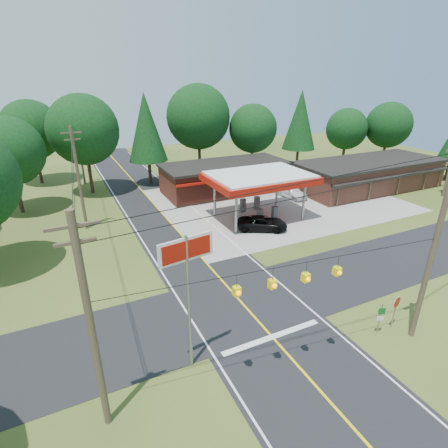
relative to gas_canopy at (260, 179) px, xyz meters
name	(u,v)px	position (x,y,z in m)	size (l,w,h in m)	color
ground	(243,304)	(-9.00, -13.00, -4.27)	(120.00, 120.00, 0.00)	#394E1B
main_highway	(243,304)	(-9.00, -13.00, -4.26)	(8.00, 120.00, 0.02)	black
cross_road	(243,304)	(-9.00, -13.00, -4.25)	(70.00, 7.00, 0.02)	black
lane_center_yellow	(243,304)	(-9.00, -13.00, -4.24)	(0.15, 110.00, 0.00)	yellow
gas_canopy	(260,179)	(0.00, 0.00, 0.00)	(10.60, 7.40, 4.88)	gray
convenience_store	(226,177)	(1.00, 9.98, -2.35)	(16.40, 7.55, 3.80)	#5F251B
strip_building	(368,174)	(19.00, 2.98, -2.35)	(20.40, 8.75, 3.80)	#3E2019
utility_pole_near_right	(435,244)	(-1.50, -20.00, 1.69)	(1.80, 0.30, 11.50)	#473828
utility_pole_near_left	(91,326)	(-18.50, -18.00, 0.93)	(1.80, 0.30, 10.00)	#473828
utility_pole_far_left	(79,178)	(-17.00, 5.00, 0.93)	(1.80, 0.30, 10.00)	#473828
utility_pole_north	(80,150)	(-15.50, 22.00, 0.48)	(0.30, 0.30, 9.50)	#473828
overhead_beacons	(290,267)	(-10.00, -19.00, 1.95)	(17.04, 2.04, 1.03)	black
treeline_backdrop	(151,138)	(-8.18, 11.01, 3.22)	(70.27, 51.59, 13.30)	#332316
suv_car	(262,223)	(-1.33, -3.00, -3.59)	(4.90, 4.90, 1.36)	black
sedan_car	(291,191)	(7.23, 4.08, -3.47)	(4.66, 4.66, 1.59)	white
big_stop_sign	(187,272)	(-14.00, -16.52, 1.40)	(2.78, 0.51, 7.53)	gray
octagonal_stop_sign	(396,305)	(-2.00, -19.01, -2.62)	(0.76, 0.23, 2.22)	gray
route_sign_post	(381,316)	(-3.20, -19.02, -3.04)	(0.41, 0.17, 2.08)	gray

